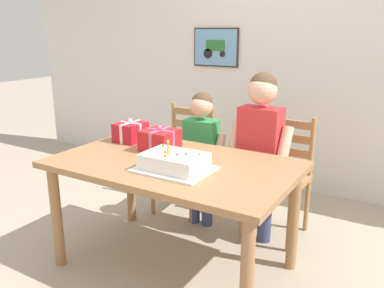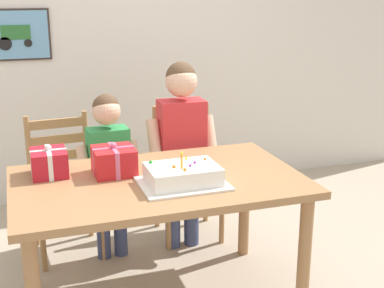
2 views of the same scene
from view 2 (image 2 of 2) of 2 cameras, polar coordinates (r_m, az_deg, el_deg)
name	(u,v)px [view 2 (image 2 of 2)]	position (r m, az deg, el deg)	size (l,w,h in m)	color
back_wall	(98,41)	(4.46, -10.03, 10.76)	(6.40, 0.11, 2.60)	silver
dining_table	(159,195)	(2.87, -3.60, -5.44)	(1.52, 0.93, 0.75)	#9E7047
birthday_cake	(183,176)	(2.72, -1.00, -3.43)	(0.44, 0.34, 0.19)	white
gift_box_red_large	(49,163)	(2.96, -15.03, -1.94)	(0.19, 0.22, 0.17)	red
gift_box_beside_cake	(114,161)	(2.91, -8.35, -1.80)	(0.22, 0.23, 0.18)	red
chair_left	(64,185)	(3.62, -13.51, -4.28)	(0.45, 0.45, 0.92)	#A87A4C
chair_right	(186,171)	(3.78, -0.60, -2.93)	(0.44, 0.44, 0.92)	#A87A4C
child_older	(182,138)	(3.49, -1.11, 0.65)	(0.46, 0.26, 1.27)	#38426B
child_younger	(109,161)	(3.41, -8.89, -1.82)	(0.40, 0.23, 1.09)	#38426B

